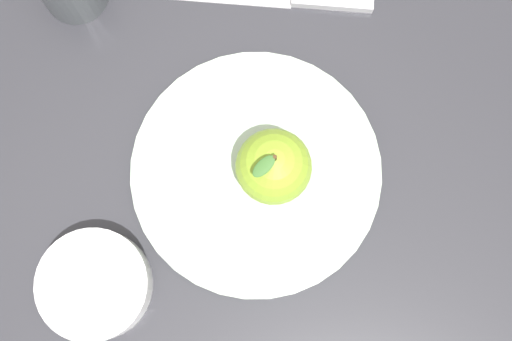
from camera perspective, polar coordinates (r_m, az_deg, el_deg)
The scene contains 4 objects.
ground_plane at distance 0.67m, azimuth -0.78°, elevation 2.02°, with size 2.40×2.40×0.00m, color #2D2D33.
dinner_plate at distance 0.65m, azimuth 0.00°, elevation -0.18°, with size 0.24×0.24×0.02m.
apple at distance 0.61m, azimuth 1.33°, elevation 0.18°, with size 0.07×0.07×0.08m.
side_bowl at distance 0.65m, azimuth -13.47°, elevation -9.33°, with size 0.10×0.10×0.03m.
Camera 1 is at (0.09, 0.12, 0.65)m, focal length 47.56 mm.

